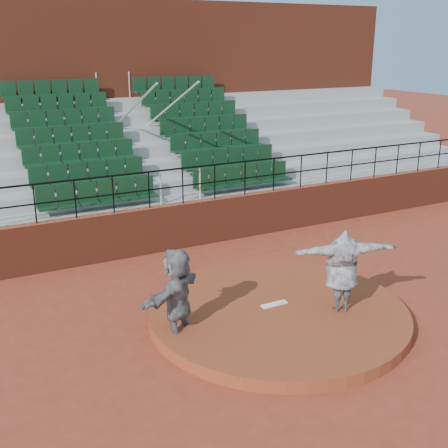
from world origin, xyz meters
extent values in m
plane|color=maroon|center=(0.00, 0.00, 0.00)|extent=(90.00, 90.00, 0.00)
cylinder|color=brown|center=(0.00, 0.00, 0.12)|extent=(5.50, 5.50, 0.25)
cube|color=white|center=(0.00, 0.15, 0.27)|extent=(0.60, 0.15, 0.03)
cube|color=maroon|center=(0.00, 5.00, 0.65)|extent=(24.00, 0.30, 1.30)
cylinder|color=black|center=(0.00, 5.00, 2.30)|extent=(24.00, 0.05, 0.05)
cylinder|color=black|center=(0.00, 5.00, 1.80)|extent=(24.00, 0.04, 0.04)
cylinder|color=black|center=(-4.00, 5.00, 1.80)|extent=(0.04, 0.04, 1.00)
cylinder|color=black|center=(-3.00, 5.00, 1.80)|extent=(0.04, 0.04, 1.00)
cylinder|color=black|center=(-2.00, 5.00, 1.80)|extent=(0.04, 0.04, 1.00)
cylinder|color=black|center=(-1.00, 5.00, 1.80)|extent=(0.04, 0.04, 1.00)
cylinder|color=black|center=(0.00, 5.00, 1.80)|extent=(0.04, 0.04, 1.00)
cylinder|color=black|center=(1.00, 5.00, 1.80)|extent=(0.04, 0.04, 1.00)
cylinder|color=black|center=(2.00, 5.00, 1.80)|extent=(0.04, 0.04, 1.00)
cylinder|color=black|center=(3.00, 5.00, 1.80)|extent=(0.04, 0.04, 1.00)
cylinder|color=black|center=(4.00, 5.00, 1.80)|extent=(0.04, 0.04, 1.00)
cylinder|color=black|center=(5.00, 5.00, 1.80)|extent=(0.04, 0.04, 1.00)
cylinder|color=black|center=(6.00, 5.00, 1.80)|extent=(0.04, 0.04, 1.00)
cylinder|color=black|center=(7.00, 5.00, 1.80)|extent=(0.04, 0.04, 1.00)
cylinder|color=black|center=(8.00, 5.00, 1.80)|extent=(0.04, 0.04, 1.00)
cylinder|color=black|center=(9.00, 5.00, 1.80)|extent=(0.04, 0.04, 1.00)
cylinder|color=black|center=(10.00, 5.00, 1.80)|extent=(0.04, 0.04, 1.00)
cube|color=gray|center=(0.00, 5.58, 0.65)|extent=(24.00, 0.85, 1.30)
cube|color=#10321A|center=(-2.25, 5.59, 1.66)|extent=(3.30, 0.48, 0.72)
cube|color=#10321A|center=(2.25, 5.59, 1.66)|extent=(3.30, 0.48, 0.72)
cube|color=gray|center=(0.00, 6.43, 0.85)|extent=(24.00, 0.85, 1.70)
cube|color=#10321A|center=(-2.25, 6.44, 2.06)|extent=(3.30, 0.48, 0.72)
cube|color=#10321A|center=(2.25, 6.44, 2.06)|extent=(3.30, 0.48, 0.72)
cube|color=gray|center=(0.00, 7.28, 1.05)|extent=(24.00, 0.85, 2.10)
cube|color=#10321A|center=(-2.25, 7.29, 2.46)|extent=(3.30, 0.48, 0.72)
cube|color=#10321A|center=(2.25, 7.29, 2.46)|extent=(3.30, 0.48, 0.72)
cube|color=gray|center=(0.00, 8.12, 1.25)|extent=(24.00, 0.85, 2.50)
cube|color=#10321A|center=(-2.25, 8.13, 2.86)|extent=(3.30, 0.48, 0.72)
cube|color=#10321A|center=(2.25, 8.13, 2.86)|extent=(3.30, 0.48, 0.72)
cube|color=gray|center=(0.00, 8.97, 1.45)|extent=(24.00, 0.85, 2.90)
cube|color=#10321A|center=(-2.25, 8.98, 3.26)|extent=(3.30, 0.48, 0.72)
cube|color=#10321A|center=(2.25, 8.98, 3.26)|extent=(3.30, 0.48, 0.72)
cube|color=gray|center=(0.00, 9.82, 1.65)|extent=(24.00, 0.85, 3.30)
cube|color=#10321A|center=(-2.25, 9.83, 3.66)|extent=(3.30, 0.48, 0.72)
cube|color=#10321A|center=(2.25, 9.83, 3.66)|extent=(3.30, 0.48, 0.72)
cube|color=gray|center=(0.00, 10.68, 1.85)|extent=(24.00, 0.85, 3.70)
cube|color=#10321A|center=(-2.25, 10.69, 4.06)|extent=(3.30, 0.48, 0.72)
cube|color=#10321A|center=(2.25, 10.69, 4.06)|extent=(3.30, 0.48, 0.72)
cylinder|color=silver|center=(-0.60, 8.12, 3.40)|extent=(0.06, 5.97, 2.46)
cylinder|color=silver|center=(0.60, 8.12, 3.40)|extent=(0.06, 5.97, 2.46)
cube|color=maroon|center=(0.00, 12.60, 3.55)|extent=(24.00, 3.00, 7.10)
imported|color=black|center=(1.10, -0.67, 1.14)|extent=(2.26, 1.24, 1.77)
imported|color=black|center=(-2.24, 0.17, 0.96)|extent=(1.79, 1.47, 1.92)
camera|label=1|loc=(-6.00, -9.04, 5.64)|focal=45.00mm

